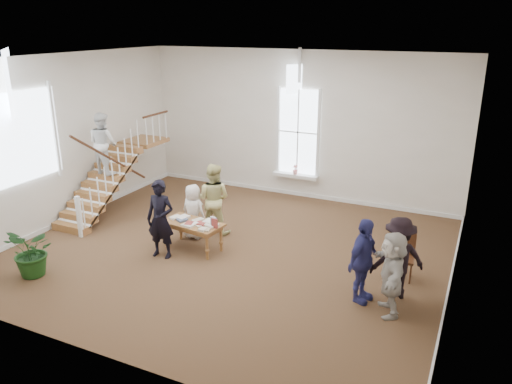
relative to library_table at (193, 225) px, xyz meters
The scene contains 12 objects.
ground 1.10m from the library_table, 21.76° to the left, with size 10.00×10.00×0.00m, color #4A2C1D.
room_shell 4.81m from the library_table, 79.85° to the left, with size 10.49×10.00×10.00m.
staircase 3.79m from the library_table, 162.73° to the left, with size 1.10×4.10×2.92m.
library_table is the anchor object (origin of this frame).
police_officer 0.85m from the library_table, 125.68° to the right, with size 0.68×0.45×1.87m, color black.
elderly_woman 0.71m from the library_table, 121.01° to the left, with size 0.69×0.45×1.42m, color silver.
person_yellow 1.15m from the library_table, 93.28° to the left, with size 0.91×0.71×1.86m, color #D4CD84.
woman_cluster_a 4.30m from the library_table, ahead, with size 1.02×0.42×1.73m, color navy.
woman_cluster_b 4.85m from the library_table, ahead, with size 1.10×0.63×1.70m, color black.
woman_cluster_c 4.92m from the library_table, ahead, with size 1.53×0.49×1.65m, color #BDB6AA.
floor_plant 3.56m from the library_table, 132.38° to the right, with size 1.03×0.89×1.14m, color #163C13.
side_chair 4.89m from the library_table, ahead, with size 0.47×0.47×1.00m.
Camera 1 is at (5.24, -9.71, 5.25)m, focal length 35.00 mm.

